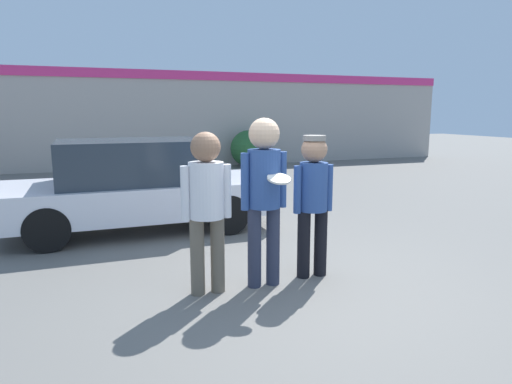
{
  "coord_description": "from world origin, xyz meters",
  "views": [
    {
      "loc": [
        -1.99,
        -4.37,
        1.91
      ],
      "look_at": [
        -0.2,
        0.37,
        1.02
      ],
      "focal_mm": 32.0,
      "sensor_mm": 36.0,
      "label": 1
    }
  ],
  "objects_px": {
    "person_right": "(313,194)",
    "parked_car_near": "(135,186)",
    "shrub": "(249,148)",
    "person_left": "(207,198)",
    "person_middle_with_frisbee": "(264,186)"
  },
  "relations": [
    {
      "from": "shrub",
      "to": "parked_car_near",
      "type": "bearing_deg",
      "value": -121.78
    },
    {
      "from": "person_middle_with_frisbee",
      "to": "person_right",
      "type": "height_order",
      "value": "person_middle_with_frisbee"
    },
    {
      "from": "person_right",
      "to": "shrub",
      "type": "bearing_deg",
      "value": 74.1
    },
    {
      "from": "person_left",
      "to": "shrub",
      "type": "xyz_separation_m",
      "value": [
        4.27,
        10.6,
        -0.39
      ]
    },
    {
      "from": "person_right",
      "to": "parked_car_near",
      "type": "relative_size",
      "value": 0.39
    },
    {
      "from": "person_right",
      "to": "parked_car_near",
      "type": "bearing_deg",
      "value": 119.77
    },
    {
      "from": "person_middle_with_frisbee",
      "to": "shrub",
      "type": "relative_size",
      "value": 1.45
    },
    {
      "from": "person_left",
      "to": "person_middle_with_frisbee",
      "type": "bearing_deg",
      "value": -0.86
    },
    {
      "from": "person_right",
      "to": "shrub",
      "type": "xyz_separation_m",
      "value": [
        3.0,
        10.54,
        -0.34
      ]
    },
    {
      "from": "person_right",
      "to": "shrub",
      "type": "distance_m",
      "value": 10.96
    },
    {
      "from": "person_middle_with_frisbee",
      "to": "shrub",
      "type": "distance_m",
      "value": 11.22
    },
    {
      "from": "person_middle_with_frisbee",
      "to": "person_right",
      "type": "xyz_separation_m",
      "value": [
        0.64,
        0.07,
        -0.14
      ]
    },
    {
      "from": "person_left",
      "to": "person_right",
      "type": "distance_m",
      "value": 1.27
    },
    {
      "from": "person_left",
      "to": "parked_car_near",
      "type": "distance_m",
      "value": 3.07
    },
    {
      "from": "person_left",
      "to": "shrub",
      "type": "bearing_deg",
      "value": 68.04
    }
  ]
}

